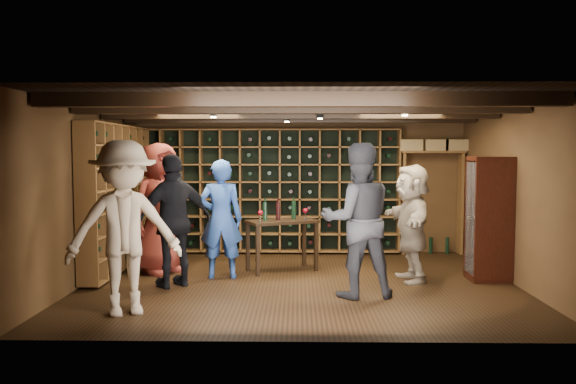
{
  "coord_description": "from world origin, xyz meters",
  "views": [
    {
      "loc": [
        -0.02,
        -7.83,
        1.83
      ],
      "look_at": [
        -0.16,
        0.2,
        1.27
      ],
      "focal_mm": 35.0,
      "sensor_mm": 36.0,
      "label": 1
    }
  ],
  "objects_px": {
    "guest_beige": "(412,223)",
    "guest_woman_black": "(174,221)",
    "man_blue_shirt": "(221,219)",
    "guest_red_floral": "(159,208)",
    "man_grey_suit": "(358,220)",
    "display_cabinet": "(489,221)",
    "guest_khaki": "(124,228)",
    "tasting_table": "(282,225)"
  },
  "relations": [
    {
      "from": "man_blue_shirt",
      "to": "guest_woman_black",
      "type": "distance_m",
      "value": 0.79
    },
    {
      "from": "display_cabinet",
      "to": "guest_beige",
      "type": "relative_size",
      "value": 1.05
    },
    {
      "from": "man_blue_shirt",
      "to": "guest_woman_black",
      "type": "height_order",
      "value": "guest_woman_black"
    },
    {
      "from": "guest_red_floral",
      "to": "guest_woman_black",
      "type": "height_order",
      "value": "guest_red_floral"
    },
    {
      "from": "tasting_table",
      "to": "display_cabinet",
      "type": "bearing_deg",
      "value": -35.69
    },
    {
      "from": "guest_red_floral",
      "to": "guest_woman_black",
      "type": "relative_size",
      "value": 1.09
    },
    {
      "from": "guest_woman_black",
      "to": "guest_khaki",
      "type": "xyz_separation_m",
      "value": [
        -0.28,
        -1.32,
        0.08
      ]
    },
    {
      "from": "guest_woman_black",
      "to": "man_grey_suit",
      "type": "bearing_deg",
      "value": 131.19
    },
    {
      "from": "guest_khaki",
      "to": "guest_beige",
      "type": "relative_size",
      "value": 1.18
    },
    {
      "from": "display_cabinet",
      "to": "man_grey_suit",
      "type": "bearing_deg",
      "value": -154.46
    },
    {
      "from": "guest_red_floral",
      "to": "guest_woman_black",
      "type": "distance_m",
      "value": 0.99
    },
    {
      "from": "man_grey_suit",
      "to": "guest_khaki",
      "type": "relative_size",
      "value": 0.99
    },
    {
      "from": "guest_khaki",
      "to": "guest_beige",
      "type": "xyz_separation_m",
      "value": [
        3.59,
        1.75,
        -0.15
      ]
    },
    {
      "from": "man_blue_shirt",
      "to": "guest_beige",
      "type": "height_order",
      "value": "man_blue_shirt"
    },
    {
      "from": "man_blue_shirt",
      "to": "man_grey_suit",
      "type": "xyz_separation_m",
      "value": [
        1.88,
        -1.04,
        0.11
      ]
    },
    {
      "from": "man_grey_suit",
      "to": "guest_red_floral",
      "type": "height_order",
      "value": "guest_red_floral"
    },
    {
      "from": "guest_beige",
      "to": "man_blue_shirt",
      "type": "bearing_deg",
      "value": -96.29
    },
    {
      "from": "guest_red_floral",
      "to": "guest_beige",
      "type": "relative_size",
      "value": 1.19
    },
    {
      "from": "man_blue_shirt",
      "to": "guest_woman_black",
      "type": "bearing_deg",
      "value": 40.53
    },
    {
      "from": "guest_red_floral",
      "to": "guest_beige",
      "type": "xyz_separation_m",
      "value": [
        3.74,
        -0.46,
        -0.16
      ]
    },
    {
      "from": "guest_beige",
      "to": "guest_khaki",
      "type": "bearing_deg",
      "value": -67.55
    },
    {
      "from": "display_cabinet",
      "to": "guest_khaki",
      "type": "height_order",
      "value": "guest_khaki"
    },
    {
      "from": "man_grey_suit",
      "to": "guest_woman_black",
      "type": "height_order",
      "value": "man_grey_suit"
    },
    {
      "from": "guest_red_floral",
      "to": "guest_woman_black",
      "type": "bearing_deg",
      "value": -119.15
    },
    {
      "from": "display_cabinet",
      "to": "man_grey_suit",
      "type": "distance_m",
      "value": 2.19
    },
    {
      "from": "guest_beige",
      "to": "tasting_table",
      "type": "bearing_deg",
      "value": -111.76
    },
    {
      "from": "guest_woman_black",
      "to": "guest_beige",
      "type": "xyz_separation_m",
      "value": [
        3.32,
        0.43,
        -0.07
      ]
    },
    {
      "from": "guest_woman_black",
      "to": "tasting_table",
      "type": "xyz_separation_m",
      "value": [
        1.43,
        1.05,
        -0.2
      ]
    },
    {
      "from": "man_grey_suit",
      "to": "guest_beige",
      "type": "xyz_separation_m",
      "value": [
        0.87,
        0.91,
        -0.14
      ]
    },
    {
      "from": "guest_khaki",
      "to": "tasting_table",
      "type": "bearing_deg",
      "value": 30.3
    },
    {
      "from": "guest_woman_black",
      "to": "tasting_table",
      "type": "distance_m",
      "value": 1.79
    },
    {
      "from": "guest_red_floral",
      "to": "tasting_table",
      "type": "bearing_deg",
      "value": -50.05
    },
    {
      "from": "guest_red_floral",
      "to": "guest_khaki",
      "type": "distance_m",
      "value": 2.22
    },
    {
      "from": "guest_red_floral",
      "to": "guest_khaki",
      "type": "bearing_deg",
      "value": -140.89
    },
    {
      "from": "tasting_table",
      "to": "man_grey_suit",
      "type": "bearing_deg",
      "value": -81.19
    },
    {
      "from": "man_grey_suit",
      "to": "guest_khaki",
      "type": "height_order",
      "value": "guest_khaki"
    },
    {
      "from": "man_blue_shirt",
      "to": "display_cabinet",
      "type": "bearing_deg",
      "value": 173.98
    },
    {
      "from": "guest_beige",
      "to": "tasting_table",
      "type": "height_order",
      "value": "guest_beige"
    },
    {
      "from": "display_cabinet",
      "to": "guest_red_floral",
      "type": "bearing_deg",
      "value": 174.95
    },
    {
      "from": "display_cabinet",
      "to": "guest_beige",
      "type": "height_order",
      "value": "display_cabinet"
    },
    {
      "from": "guest_beige",
      "to": "guest_woman_black",
      "type": "bearing_deg",
      "value": -86.18
    },
    {
      "from": "display_cabinet",
      "to": "man_grey_suit",
      "type": "xyz_separation_m",
      "value": [
        -1.98,
        -0.94,
        0.12
      ]
    }
  ]
}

